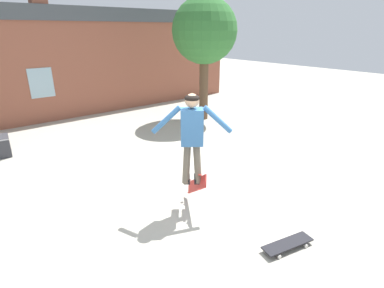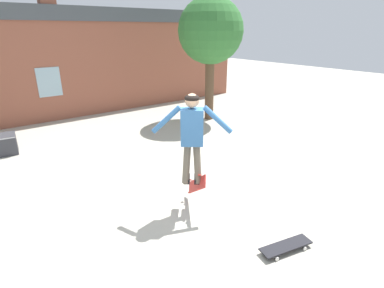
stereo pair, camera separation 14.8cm
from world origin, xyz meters
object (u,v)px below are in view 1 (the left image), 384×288
skateboard_resting (288,244)px  skater (192,131)px  tree_right (204,32)px  skateboard_flipping (197,184)px

skateboard_resting → skater: bearing=-63.8°
skater → skateboard_resting: size_ratio=1.83×
tree_right → skateboard_flipping: size_ratio=4.86×
skater → skateboard_flipping: bearing=-60.8°
skater → skateboard_flipping: size_ratio=1.87×
tree_right → skateboard_resting: size_ratio=4.77×
tree_right → skater: bearing=-133.0°
skater → skateboard_flipping: skater is taller
tree_right → skateboard_flipping: tree_right is taller
skateboard_flipping → tree_right: bearing=-25.8°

